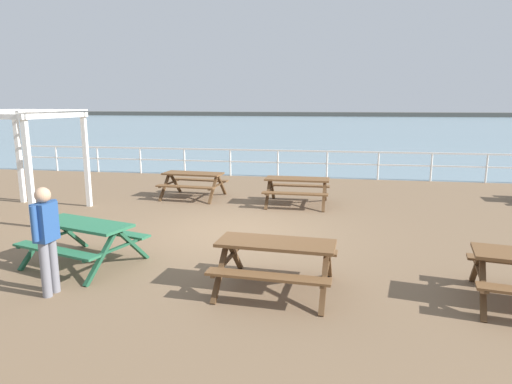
{
  "coord_description": "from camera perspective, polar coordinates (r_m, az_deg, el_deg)",
  "views": [
    {
      "loc": [
        2.13,
        -9.48,
        2.86
      ],
      "look_at": [
        0.37,
        0.66,
        0.8
      ],
      "focal_mm": 31.17,
      "sensor_mm": 36.0,
      "label": 1
    }
  ],
  "objects": [
    {
      "name": "distant_shoreline",
      "position": [
        105.29,
        8.85,
        9.61
      ],
      "size": [
        142.0,
        6.0,
        1.8
      ],
      "primitive_type": "cube",
      "color": "#4C4C47",
      "rests_on": "ground"
    },
    {
      "name": "sea_band",
      "position": [
        62.34,
        8.01,
        8.56
      ],
      "size": [
        142.0,
        90.0,
        0.01
      ],
      "primitive_type": "cube",
      "color": "gray",
      "rests_on": "ground"
    },
    {
      "name": "seaward_railing",
      "position": [
        17.49,
        2.82,
        4.36
      ],
      "size": [
        23.07,
        0.07,
        1.08
      ],
      "color": "white",
      "rests_on": "ground"
    },
    {
      "name": "ground_plane",
      "position": [
        10.16,
        -2.68,
        -5.63
      ],
      "size": [
        30.0,
        24.0,
        0.2
      ],
      "primitive_type": "cube",
      "color": "brown"
    },
    {
      "name": "picnic_table_near_right",
      "position": [
        12.69,
        5.29,
        0.93
      ],
      "size": [
        1.83,
        1.57,
        0.8
      ],
      "rotation": [
        0.0,
        0.0,
        -0.02
      ],
      "color": "brown",
      "rests_on": "ground"
    },
    {
      "name": "picnic_table_corner",
      "position": [
        13.75,
        -8.06,
        1.67
      ],
      "size": [
        1.92,
        1.67,
        0.8
      ],
      "rotation": [
        0.0,
        0.0,
        -0.08
      ],
      "color": "brown",
      "rests_on": "ground"
    },
    {
      "name": "lattice_pergola",
      "position": [
        12.97,
        -27.95,
        6.19
      ],
      "size": [
        2.59,
        2.71,
        2.7
      ],
      "rotation": [
        0.0,
        0.0,
        -0.07
      ],
      "color": "white",
      "rests_on": "ground"
    },
    {
      "name": "picnic_table_far_left",
      "position": [
        6.92,
        2.57,
        -7.89
      ],
      "size": [
        1.9,
        1.65,
        0.8
      ],
      "rotation": [
        0.0,
        0.0,
        -0.07
      ],
      "color": "brown",
      "rests_on": "ground"
    },
    {
      "name": "picnic_table_far_right",
      "position": [
        8.54,
        -21.25,
        -4.93
      ],
      "size": [
        2.15,
        1.94,
        0.8
      ],
      "rotation": [
        0.0,
        0.0,
        -0.28
      ],
      "color": "#286B47",
      "rests_on": "ground"
    },
    {
      "name": "visitor",
      "position": [
        7.32,
        -25.31,
        -4.93
      ],
      "size": [
        0.24,
        0.53,
        1.66
      ],
      "rotation": [
        0.0,
        0.0,
        6.22
      ],
      "color": "slate",
      "rests_on": "ground"
    }
  ]
}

